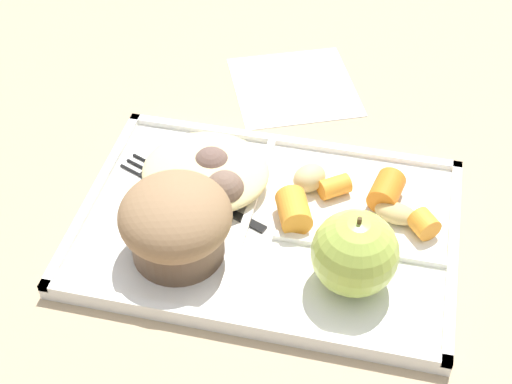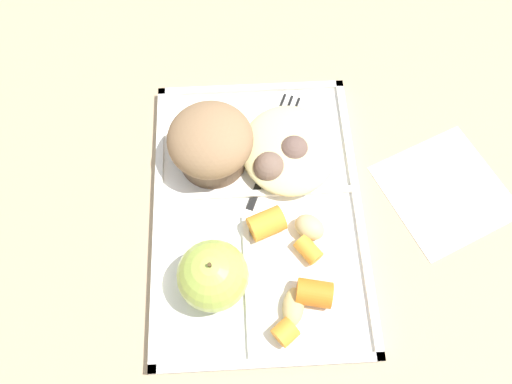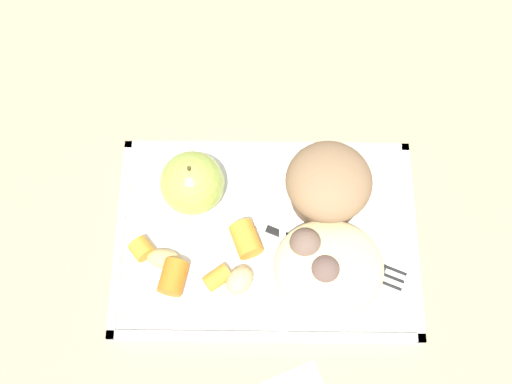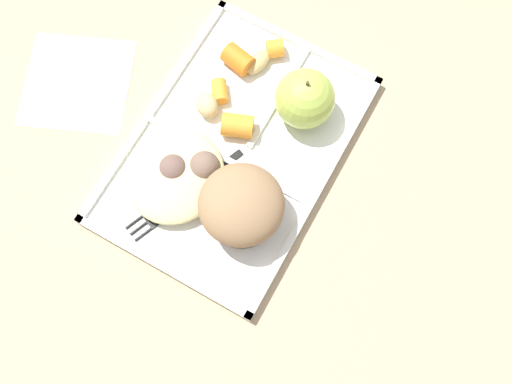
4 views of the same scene
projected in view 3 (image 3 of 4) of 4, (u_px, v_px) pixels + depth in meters
ground at (266, 240)px, 0.74m from camera, size 6.00×6.00×0.00m
lunch_tray at (266, 238)px, 0.73m from camera, size 0.33×0.23×0.02m
green_apple at (192, 183)px, 0.71m from camera, size 0.07×0.07×0.08m
bran_muffin at (328, 184)px, 0.71m from camera, size 0.09×0.09×0.07m
carrot_slice_tilted at (142, 249)px, 0.71m from camera, size 0.03×0.03×0.02m
carrot_slice_edge at (246, 239)px, 0.71m from camera, size 0.04×0.04×0.03m
carrot_slice_near_corner at (217, 278)px, 0.70m from camera, size 0.03×0.03×0.02m
carrot_slice_diagonal at (173, 277)px, 0.70m from camera, size 0.03×0.04×0.03m
potato_chunk_large at (240, 280)px, 0.70m from camera, size 0.04×0.04×0.02m
potato_chunk_browned at (164, 259)px, 0.71m from camera, size 0.04×0.03×0.02m
egg_noodle_pile at (329, 267)px, 0.70m from camera, size 0.12×0.11×0.03m
meatball_center at (305, 244)px, 0.70m from camera, size 0.04×0.04×0.04m
meatball_front at (325, 271)px, 0.69m from camera, size 0.04×0.04×0.04m
plastic_fork at (346, 259)px, 0.72m from camera, size 0.15×0.07×0.00m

